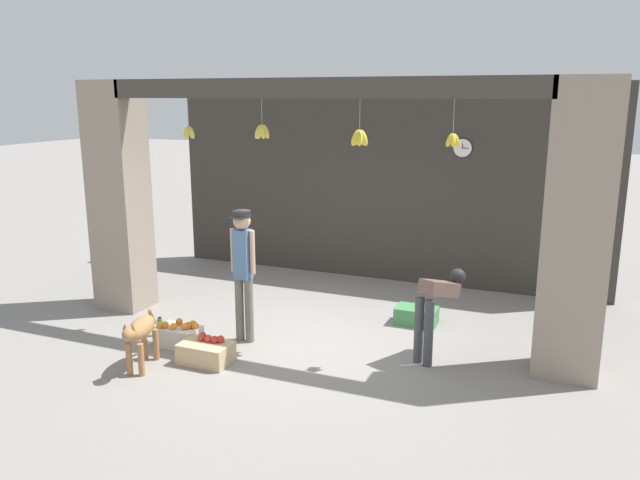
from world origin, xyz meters
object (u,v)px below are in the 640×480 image
(dog, at_px, (140,332))
(produce_box_green, at_px, (416,316))
(fruit_crate_apples, at_px, (206,352))
(water_bottle, at_px, (160,327))
(fruit_crate_oranges, at_px, (179,335))
(shopkeeper, at_px, (243,265))
(wall_clock, at_px, (463,148))
(worker_stooping, at_px, (436,304))

(dog, bearing_deg, produce_box_green, 119.88)
(produce_box_green, bearing_deg, fruit_crate_apples, -132.24)
(dog, relative_size, produce_box_green, 1.49)
(fruit_crate_apples, distance_m, water_bottle, 1.13)
(fruit_crate_oranges, relative_size, produce_box_green, 0.96)
(shopkeeper, height_order, water_bottle, shopkeeper)
(shopkeeper, xyz_separation_m, wall_clock, (2.09, 3.30, 1.26))
(shopkeeper, relative_size, fruit_crate_apples, 2.84)
(fruit_crate_oranges, height_order, wall_clock, wall_clock)
(water_bottle, bearing_deg, produce_box_green, 29.36)
(worker_stooping, bearing_deg, shopkeeper, -147.09)
(dog, height_order, fruit_crate_oranges, dog)
(fruit_crate_apples, bearing_deg, shopkeeper, 82.83)
(dog, distance_m, fruit_crate_apples, 0.79)
(worker_stooping, height_order, fruit_crate_oranges, worker_stooping)
(fruit_crate_oranges, distance_m, produce_box_green, 3.19)
(produce_box_green, bearing_deg, dog, -134.80)
(water_bottle, bearing_deg, fruit_crate_oranges, -24.49)
(fruit_crate_apples, bearing_deg, dog, -145.26)
(worker_stooping, xyz_separation_m, water_bottle, (-3.47, -0.63, -0.57))
(worker_stooping, distance_m, fruit_crate_apples, 2.76)
(fruit_crate_apples, height_order, water_bottle, fruit_crate_apples)
(water_bottle, height_order, wall_clock, wall_clock)
(wall_clock, bearing_deg, shopkeeper, -122.37)
(wall_clock, bearing_deg, dog, -121.88)
(fruit_crate_oranges, distance_m, wall_clock, 5.13)
(fruit_crate_oranges, relative_size, water_bottle, 2.11)
(dog, xyz_separation_m, fruit_crate_apples, (0.60, 0.41, -0.31))
(fruit_crate_oranges, xyz_separation_m, produce_box_green, (2.58, 1.88, -0.02))
(worker_stooping, xyz_separation_m, wall_clock, (-0.27, 2.94, 1.58))
(dog, xyz_separation_m, produce_box_green, (2.58, 2.60, -0.32))
(dog, distance_m, produce_box_green, 3.68)
(shopkeeper, distance_m, fruit_crate_apples, 1.17)
(worker_stooping, height_order, produce_box_green, worker_stooping)
(dog, xyz_separation_m, fruit_crate_oranges, (0.01, 0.72, -0.30))
(worker_stooping, distance_m, water_bottle, 3.58)
(dog, height_order, produce_box_green, dog)
(fruit_crate_apples, bearing_deg, water_bottle, 153.91)
(worker_stooping, bearing_deg, produce_box_green, 138.10)
(water_bottle, bearing_deg, wall_clock, 48.04)
(dog, bearing_deg, worker_stooping, 101.44)
(dog, distance_m, water_bottle, 1.06)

